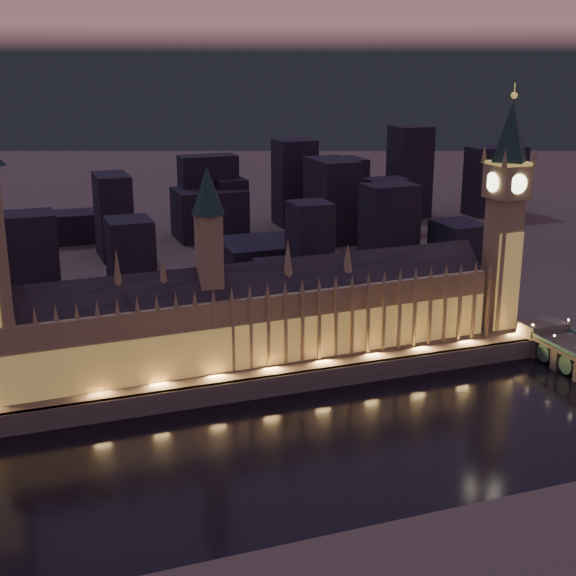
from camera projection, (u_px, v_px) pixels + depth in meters
name	position (u px, v px, depth m)	size (l,w,h in m)	color
ground_plane	(330.00, 439.00, 272.62)	(2000.00, 2000.00, 0.00)	black
north_bank	(109.00, 190.00, 739.56)	(2000.00, 960.00, 8.00)	brown
embankment_wall	(288.00, 384.00, 308.39)	(2000.00, 2.50, 8.00)	#4F4342
palace_of_westminster	(258.00, 314.00, 318.95)	(202.00, 27.74, 78.00)	#93804D
elizabeth_tower	(507.00, 196.00, 345.13)	(18.00, 18.00, 106.24)	#93804D
city_backdrop	(223.00, 215.00, 495.43)	(477.50, 215.63, 72.37)	black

